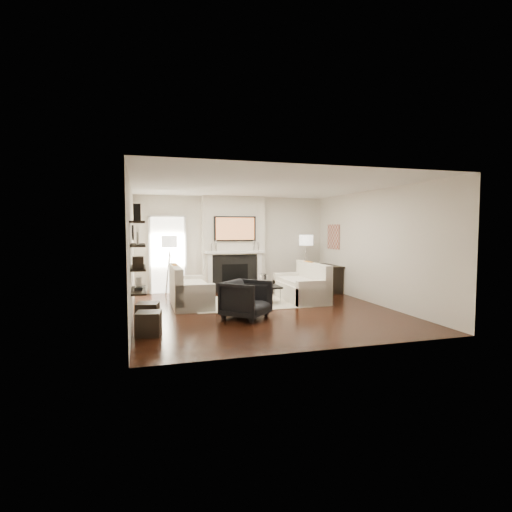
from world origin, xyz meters
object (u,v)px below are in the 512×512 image
object	(u,v)px
loveseat_left_base	(191,296)
lamp_right_shade	(306,240)
lamp_left_shade	(169,241)
loveseat_right_base	(301,292)
armchair	(246,298)
coffee_table	(257,287)
ottoman_near	(148,313)

from	to	relation	value
loveseat_left_base	lamp_right_shade	world-z (taller)	lamp_right_shade
lamp_left_shade	loveseat_right_base	bearing A→B (deg)	-24.54
loveseat_right_base	lamp_left_shade	bearing A→B (deg)	155.46
armchair	lamp_right_shade	bearing A→B (deg)	4.19
coffee_table	armchair	xyz separation A→B (m)	(-0.63, -1.34, 0.02)
armchair	lamp_right_shade	xyz separation A→B (m)	(2.62, 3.09, 1.03)
coffee_table	lamp_right_shade	world-z (taller)	lamp_right_shade
loveseat_left_base	armchair	xyz separation A→B (m)	(0.90, -1.65, 0.21)
loveseat_left_base	lamp_left_shade	xyz separation A→B (m)	(-0.38, 1.32, 1.24)
loveseat_right_base	lamp_right_shade	world-z (taller)	lamp_right_shade
lamp_right_shade	ottoman_near	size ratio (longest dim) A/B	1.00
loveseat_left_base	loveseat_right_base	world-z (taller)	same
loveseat_left_base	lamp_left_shade	world-z (taller)	lamp_left_shade
armchair	ottoman_near	bearing A→B (deg)	133.17
lamp_left_shade	ottoman_near	distance (m)	3.24
lamp_right_shade	loveseat_right_base	bearing A→B (deg)	-117.63
loveseat_right_base	lamp_right_shade	distance (m)	2.13
lamp_right_shade	ottoman_near	xyz separation A→B (m)	(-4.52, -3.05, -1.25)
armchair	lamp_left_shade	distance (m)	3.39
ottoman_near	lamp_right_shade	bearing A→B (deg)	33.97
loveseat_right_base	lamp_right_shade	xyz separation A→B (m)	(0.80, 1.54, 1.24)
lamp_left_shade	ottoman_near	size ratio (longest dim) A/B	1.00
loveseat_left_base	coffee_table	size ratio (longest dim) A/B	1.64
armchair	ottoman_near	distance (m)	1.91
armchair	lamp_right_shade	world-z (taller)	lamp_right_shade
loveseat_right_base	ottoman_near	xyz separation A→B (m)	(-3.72, -1.51, -0.01)
coffee_table	ottoman_near	bearing A→B (deg)	-152.81
coffee_table	armchair	size ratio (longest dim) A/B	1.32
loveseat_right_base	coffee_table	distance (m)	1.22
loveseat_right_base	ottoman_near	bearing A→B (deg)	-157.91
coffee_table	ottoman_near	world-z (taller)	coffee_table
loveseat_left_base	ottoman_near	bearing A→B (deg)	-121.82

